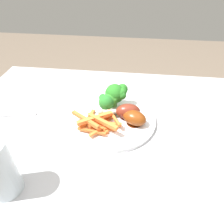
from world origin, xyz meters
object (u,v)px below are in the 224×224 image
Objects in this scene: dining_table at (119,153)px; dinner_plate at (112,118)px; chicken_drumstick_far at (126,111)px; broccoli_floret_front at (106,102)px; carrot_fries_pile at (99,121)px; fork at (5,116)px; broccoli_floret_back at (117,93)px; broccoli_floret_middle at (110,100)px; chicken_drumstick_near at (133,117)px.

dinner_plate is (-0.03, 0.02, 0.14)m from dining_table.
dinner_plate is 2.05× the size of chicken_drumstick_far.
carrot_fries_pile is (-0.01, -0.07, -0.02)m from broccoli_floret_front.
broccoli_floret_front reaches higher than chicken_drumstick_far.
dinner_plate is at bearing 50.85° from carrot_fries_pile.
carrot_fries_pile is at bearing -129.15° from dinner_plate.
broccoli_floret_front is at bearing 161.62° from chicken_drumstick_far.
chicken_drumstick_far is (0.06, -0.02, -0.01)m from broccoli_floret_front.
dining_table is at bearing -44.38° from broccoli_floret_front.
dining_table is 5.48× the size of fork.
broccoli_floret_back is at bearing 65.93° from carrot_fries_pile.
broccoli_floret_front is at bearing 130.45° from dinner_plate.
broccoli_floret_back is 0.07m from chicken_drumstick_far.
broccoli_floret_front is 0.41× the size of carrot_fries_pile.
broccoli_floret_middle is (-0.03, 0.06, 0.18)m from dining_table.
chicken_drumstick_near is at bearing -36.94° from broccoli_floret_middle.
dinner_plate is 1.81× the size of carrot_fries_pile.
broccoli_floret_front is 0.47× the size of chicken_drumstick_far.
fork is at bearing -169.77° from broccoli_floret_middle.
broccoli_floret_front is 0.07m from chicken_drumstick_far.
carrot_fries_pile is at bearing -159.85° from dining_table.
dining_table is 16.88× the size of broccoli_floret_middle.
chicken_drumstick_near is (0.10, 0.02, 0.00)m from carrot_fries_pile.
broccoli_floret_back is at bearing 121.46° from chicken_drumstick_far.
dining_table is 0.17m from carrot_fries_pile.
dinner_plate is at bearing -49.55° from broccoli_floret_front.
broccoli_floret_back is (0.02, 0.02, 0.01)m from broccoli_floret_middle.
chicken_drumstick_far is at bearing -18.38° from broccoli_floret_front.
broccoli_floret_back is at bearing 80.04° from dinner_plate.
broccoli_floret_back reaches higher than carrot_fries_pile.
carrot_fries_pile reaches higher than dinner_plate.
chicken_drumstick_far is (0.08, 0.05, 0.01)m from carrot_fries_pile.
carrot_fries_pile is (-0.03, -0.08, -0.02)m from broccoli_floret_middle.
chicken_drumstick_far is (-0.02, 0.02, 0.00)m from chicken_drumstick_near.
dinner_plate is 4.40× the size of broccoli_floret_middle.
chicken_drumstick_far reaches higher than chicken_drumstick_near.
broccoli_floret_back is 0.12m from carrot_fries_pile.
dining_table is 8.08× the size of chicken_drumstick_near.
broccoli_floret_middle is 0.47× the size of chicken_drumstick_far.
carrot_fries_pile is at bearing -13.90° from fork.
chicken_drumstick_near is at bearing -9.57° from fork.
broccoli_floret_back is at bearing 100.96° from dining_table.
broccoli_floret_middle reaches higher than dinner_plate.
fork is at bearing -179.55° from dining_table.
broccoli_floret_middle is at bearing -132.54° from broccoli_floret_back.
chicken_drumstick_far is (0.03, -0.05, -0.03)m from broccoli_floret_back.
chicken_drumstick_near is (0.06, -0.02, 0.03)m from dinner_plate.
broccoli_floret_middle is at bearing 143.06° from chicken_drumstick_near.
chicken_drumstick_far reaches higher than dining_table.
dining_table is at bearing -9.89° from fork.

